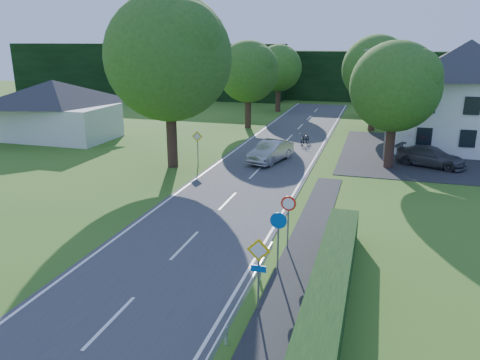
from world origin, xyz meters
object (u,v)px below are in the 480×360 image
(streetlight, at_px, (387,100))
(parked_car_silver_a, at_px, (419,136))
(parked_car_grey, at_px, (431,156))
(parasol, at_px, (416,145))
(moving_car, at_px, (271,151))
(motorcycle, at_px, (305,139))

(streetlight, relative_size, parked_car_silver_a, 1.75)
(parked_car_silver_a, distance_m, parked_car_grey, 7.30)
(parked_car_grey, relative_size, parasol, 2.40)
(moving_car, distance_m, parasol, 11.31)
(parked_car_silver_a, bearing_deg, streetlight, 154.38)
(parked_car_silver_a, bearing_deg, parked_car_grey, -178.65)
(streetlight, xyz_separation_m, motorcycle, (-6.26, 3.60, -3.92))
(parked_car_silver_a, xyz_separation_m, parked_car_grey, (0.34, -7.30, -0.07))
(motorcycle, xyz_separation_m, parked_car_silver_a, (9.18, 2.86, 0.25))
(moving_car, bearing_deg, parasol, 39.79)
(moving_car, relative_size, parked_car_silver_a, 1.01)
(parked_car_grey, bearing_deg, parasol, 36.79)
(streetlight, relative_size, motorcycle, 4.15)
(parasol, bearing_deg, parked_car_silver_a, 83.96)
(motorcycle, xyz_separation_m, parasol, (8.71, -1.59, 0.38))
(parked_car_silver_a, bearing_deg, moving_car, 129.81)
(moving_car, bearing_deg, streetlight, 34.51)
(motorcycle, bearing_deg, parked_car_silver_a, 27.52)
(motorcycle, bearing_deg, streetlight, -19.66)
(moving_car, bearing_deg, motorcycle, 91.21)
(parasol, bearing_deg, moving_car, -154.50)
(streetlight, relative_size, parked_car_grey, 1.70)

